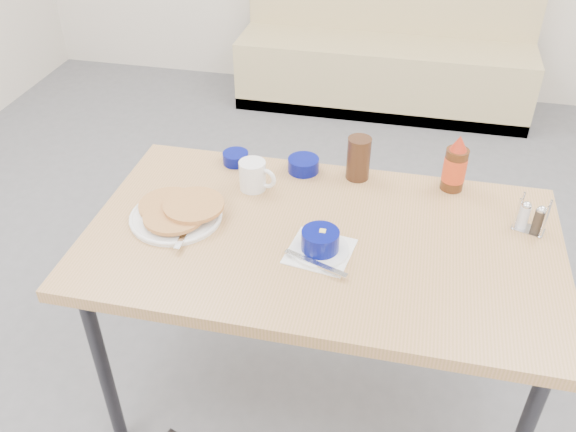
% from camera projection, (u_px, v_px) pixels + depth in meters
% --- Properties ---
extents(booth_bench, '(1.90, 0.56, 1.22)m').
position_uv_depth(booth_bench, '(385.00, 53.00, 4.04)').
color(booth_bench, tan).
rests_on(booth_bench, ground).
extents(dining_table, '(1.40, 0.80, 0.76)m').
position_uv_depth(dining_table, '(321.00, 251.00, 1.84)').
color(dining_table, tan).
rests_on(dining_table, ground).
extents(pancake_plate, '(0.29, 0.30, 0.05)m').
position_uv_depth(pancake_plate, '(178.00, 212.00, 1.86)').
color(pancake_plate, white).
rests_on(pancake_plate, dining_table).
extents(coffee_mug, '(0.13, 0.09, 0.10)m').
position_uv_depth(coffee_mug, '(254.00, 175.00, 1.98)').
color(coffee_mug, white).
rests_on(coffee_mug, dining_table).
extents(grits_setting, '(0.20, 0.21, 0.07)m').
position_uv_depth(grits_setting, '(320.00, 243.00, 1.72)').
color(grits_setting, white).
rests_on(grits_setting, dining_table).
extents(creamer_bowl, '(0.09, 0.09, 0.04)m').
position_uv_depth(creamer_bowl, '(236.00, 158.00, 2.12)').
color(creamer_bowl, '#040B67').
rests_on(creamer_bowl, dining_table).
extents(butter_bowl, '(0.11, 0.11, 0.05)m').
position_uv_depth(butter_bowl, '(303.00, 165.00, 2.08)').
color(butter_bowl, '#040B67').
rests_on(butter_bowl, dining_table).
extents(amber_tumbler, '(0.10, 0.10, 0.15)m').
position_uv_depth(amber_tumbler, '(358.00, 158.00, 2.02)').
color(amber_tumbler, '#381F11').
rests_on(amber_tumbler, dining_table).
extents(condiment_caddy, '(0.10, 0.08, 0.11)m').
position_uv_depth(condiment_caddy, '(531.00, 219.00, 1.80)').
color(condiment_caddy, silver).
rests_on(condiment_caddy, dining_table).
extents(syrup_bottle, '(0.07, 0.07, 0.20)m').
position_uv_depth(syrup_bottle, '(455.00, 166.00, 1.96)').
color(syrup_bottle, '#47230F').
rests_on(syrup_bottle, dining_table).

